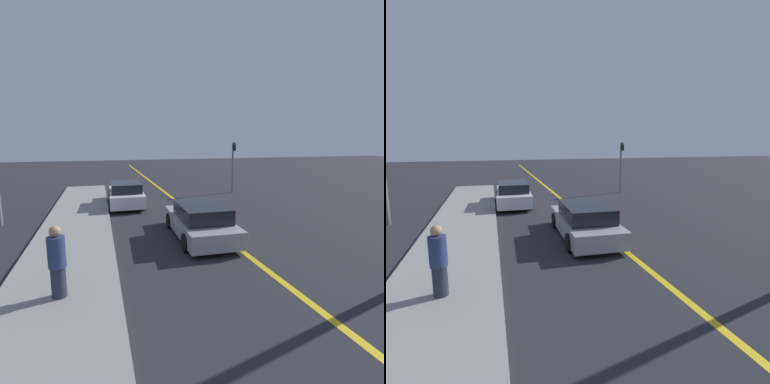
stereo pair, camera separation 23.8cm
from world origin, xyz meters
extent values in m
cube|color=gold|center=(0.00, 18.00, 0.00)|extent=(0.20, 60.00, 0.01)
cube|color=gray|center=(-5.34, 13.21, 0.06)|extent=(2.74, 26.42, 0.12)
cube|color=#9E9EA3|center=(-0.84, 12.49, 0.46)|extent=(1.99, 4.60, 0.58)
cube|color=black|center=(-0.84, 12.26, 1.01)|extent=(1.69, 2.55, 0.53)
cylinder|color=black|center=(-1.64, 13.93, 0.31)|extent=(0.24, 0.62, 0.61)
cylinder|color=black|center=(0.08, 13.86, 0.31)|extent=(0.24, 0.62, 0.61)
cylinder|color=black|center=(-1.75, 11.12, 0.31)|extent=(0.24, 0.62, 0.61)
cylinder|color=black|center=(-0.03, 11.05, 0.31)|extent=(0.24, 0.62, 0.61)
cube|color=silver|center=(-2.97, 18.96, 0.51)|extent=(1.90, 4.42, 0.64)
cube|color=black|center=(-2.97, 18.74, 1.07)|extent=(1.62, 2.45, 0.48)
cylinder|color=black|center=(-3.76, 20.34, 0.34)|extent=(0.24, 0.69, 0.68)
cylinder|color=black|center=(-2.09, 20.29, 0.34)|extent=(0.24, 0.69, 0.68)
cylinder|color=black|center=(-3.85, 17.63, 0.34)|extent=(0.24, 0.69, 0.68)
cylinder|color=black|center=(-2.18, 17.58, 0.34)|extent=(0.24, 0.69, 0.68)
cylinder|color=#282D3D|center=(-5.30, 9.02, 0.47)|extent=(0.32, 0.32, 0.69)
cylinder|color=navy|center=(-5.30, 9.02, 1.16)|extent=(0.38, 0.38, 0.69)
sphere|color=tan|center=(-5.30, 9.02, 1.63)|extent=(0.25, 0.25, 0.25)
cylinder|color=slate|center=(4.50, 21.13, 1.72)|extent=(0.12, 0.12, 3.44)
cube|color=black|center=(4.50, 20.95, 3.17)|extent=(0.18, 0.18, 0.55)
sphere|color=green|center=(4.50, 20.86, 3.33)|extent=(0.14, 0.14, 0.14)
camera|label=1|loc=(-4.32, 2.23, 3.54)|focal=28.00mm
camera|label=2|loc=(-4.09, 2.16, 3.54)|focal=28.00mm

